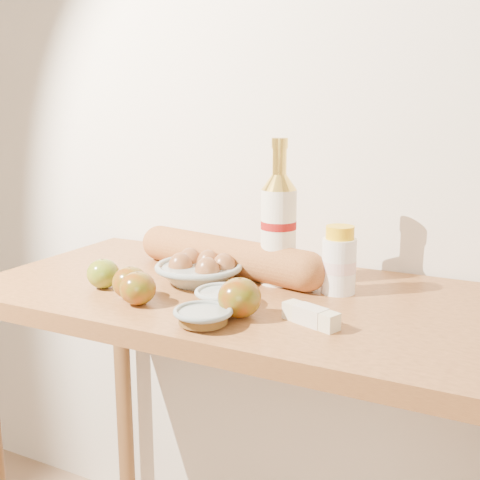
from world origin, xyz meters
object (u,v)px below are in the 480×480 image
at_px(table, 246,344).
at_px(egg_bowl, 200,270).
at_px(bourbon_bottle, 279,226).
at_px(baguette, 226,256).
at_px(cream_bottle, 339,262).

xyz_separation_m(table, egg_bowl, (-0.12, 0.01, 0.15)).
distance_m(bourbon_bottle, egg_bowl, 0.21).
relative_size(table, egg_bowl, 5.46).
bearing_deg(baguette, egg_bowl, -90.60).
height_order(bourbon_bottle, egg_bowl, bourbon_bottle).
distance_m(table, baguette, 0.22).
bearing_deg(bourbon_bottle, cream_bottle, -26.86).
bearing_deg(bourbon_bottle, table, -137.95).
bearing_deg(cream_bottle, table, 179.09).
xyz_separation_m(cream_bottle, egg_bowl, (-0.30, -0.07, -0.04)).
relative_size(cream_bottle, egg_bowl, 0.67).
height_order(table, baguette, baguette).
relative_size(cream_bottle, baguette, 0.27).
bearing_deg(baguette, cream_bottle, 7.12).
bearing_deg(cream_bottle, egg_bowl, 168.96).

